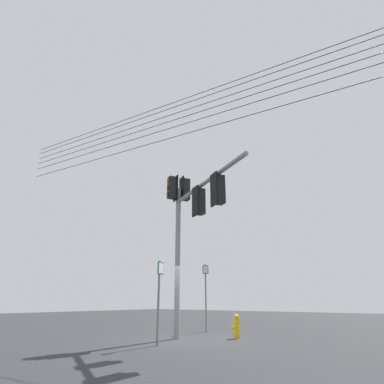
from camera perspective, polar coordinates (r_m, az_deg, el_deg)
ground_plane at (r=11.98m, az=-0.84°, el=-24.92°), size 60.00×60.00×0.00m
signal_mast_assembly at (r=11.66m, az=-0.55°, el=-3.55°), size 4.68×2.82×6.10m
route_sign_primary at (r=10.47m, az=-5.91°, el=-17.20°), size 0.15×0.37×2.49m
fire_hydrant at (r=12.48m, az=7.96°, el=-22.67°), size 0.30×0.25×0.81m
route_sign_secondary at (r=14.79m, az=2.47°, el=-17.33°), size 0.22×0.19×2.83m
overhead_wire_span at (r=14.91m, az=-5.02°, el=12.53°), size 18.88×1.87×2.28m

